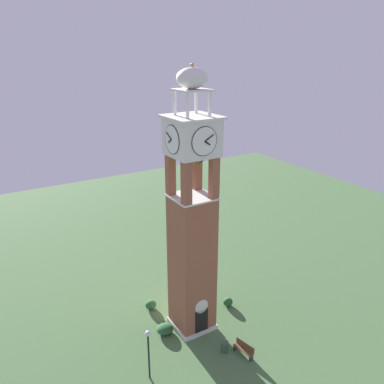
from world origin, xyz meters
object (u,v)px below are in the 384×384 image
at_px(clock_tower, 192,230).
at_px(trash_bin, 225,347).
at_px(park_bench, 244,349).
at_px(lamp_post, 148,346).

height_order(clock_tower, trash_bin, clock_tower).
bearing_deg(park_bench, trash_bin, 135.41).
relative_size(clock_tower, trash_bin, 24.41).
xyz_separation_m(park_bench, lamp_post, (-6.59, 1.54, 2.11)).
bearing_deg(park_bench, lamp_post, 166.87).
relative_size(lamp_post, trash_bin, 4.66).
xyz_separation_m(lamp_post, trash_bin, (5.63, -0.59, -2.20)).
distance_m(lamp_post, trash_bin, 6.07).
bearing_deg(clock_tower, lamp_post, -148.97).
height_order(park_bench, trash_bin, park_bench).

